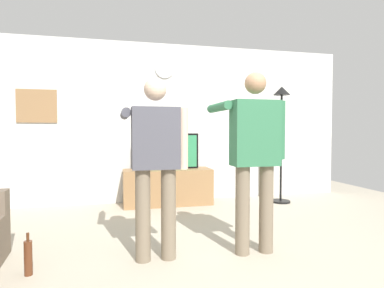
{
  "coord_description": "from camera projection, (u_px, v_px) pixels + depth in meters",
  "views": [
    {
      "loc": [
        -0.95,
        -2.6,
        1.21
      ],
      "look_at": [
        -0.03,
        1.2,
        1.05
      ],
      "focal_mm": 30.11,
      "sensor_mm": 36.0,
      "label": 1
    }
  ],
  "objects": [
    {
      "name": "person_standing_nearer_couch",
      "position": [
        254.0,
        150.0,
        3.16
      ],
      "size": [
        0.64,
        0.78,
        1.78
      ],
      "color": "#7A6B56",
      "rests_on": "ground_plane"
    },
    {
      "name": "beverage_bottle",
      "position": [
        28.0,
        257.0,
        2.69
      ],
      "size": [
        0.07,
        0.07,
        0.36
      ],
      "color": "#592D19",
      "rests_on": "ground_plane"
    },
    {
      "name": "person_standing_nearer_lamp",
      "position": [
        155.0,
        157.0,
        2.99
      ],
      "size": [
        0.61,
        0.78,
        1.7
      ],
      "color": "#7A6B56",
      "rests_on": "ground_plane"
    },
    {
      "name": "ground_plane",
      "position": [
        228.0,
        270.0,
        2.79
      ],
      "size": [
        8.4,
        8.4,
        0.0
      ],
      "primitive_type": "plane",
      "color": "#B2A893"
    },
    {
      "name": "framed_picture",
      "position": [
        37.0,
        106.0,
        5.04
      ],
      "size": [
        0.59,
        0.04,
        0.52
      ],
      "primitive_type": "cube",
      "color": "#997047"
    },
    {
      "name": "floor_lamp",
      "position": [
        281.0,
        120.0,
        5.41
      ],
      "size": [
        0.32,
        0.32,
        1.95
      ],
      "color": "black",
      "rests_on": "ground_plane"
    },
    {
      "name": "wall_clock",
      "position": [
        165.0,
        68.0,
        5.48
      ],
      "size": [
        0.33,
        0.03,
        0.33
      ],
      "primitive_type": "cylinder",
      "rotation": [
        1.57,
        0.0,
        0.0
      ],
      "color": "white"
    },
    {
      "name": "back_wall",
      "position": [
        170.0,
        123.0,
        5.6
      ],
      "size": [
        6.4,
        0.1,
        2.7
      ],
      "primitive_type": "cube",
      "color": "silver",
      "rests_on": "ground_plane"
    },
    {
      "name": "tv_stand",
      "position": [
        168.0,
        187.0,
        5.28
      ],
      "size": [
        1.43,
        0.53,
        0.58
      ],
      "color": "#997047",
      "rests_on": "ground_plane"
    },
    {
      "name": "television",
      "position": [
        167.0,
        151.0,
        5.3
      ],
      "size": [
        1.05,
        0.07,
        0.59
      ],
      "color": "black",
      "rests_on": "tv_stand"
    }
  ]
}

